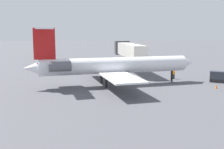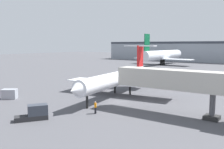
% 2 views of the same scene
% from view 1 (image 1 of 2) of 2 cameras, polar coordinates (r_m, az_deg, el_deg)
% --- Properties ---
extents(ground_plane, '(400.00, 400.00, 0.10)m').
position_cam_1_polar(ground_plane, '(47.62, 4.93, -1.62)').
color(ground_plane, '#4C4C51').
extents(regional_jet, '(21.92, 28.33, 9.18)m').
position_cam_1_polar(regional_jet, '(44.16, -0.42, 1.96)').
color(regional_jet, white).
rests_on(regional_jet, ground_plane).
extents(jet_bridge, '(18.44, 3.58, 6.31)m').
position_cam_1_polar(jet_bridge, '(59.71, 3.40, 5.10)').
color(jet_bridge, '#B7B2A8').
rests_on(jet_bridge, ground_plane).
extents(ground_crew_marshaller, '(0.43, 0.48, 1.69)m').
position_cam_1_polar(ground_crew_marshaller, '(51.61, 12.66, 0.05)').
color(ground_crew_marshaller, black).
rests_on(ground_crew_marshaller, ground_plane).
extents(baggage_tug_trailing, '(3.35, 4.12, 1.90)m').
position_cam_1_polar(baggage_tug_trailing, '(50.45, 21.41, -0.59)').
color(baggage_tug_trailing, '#262628').
rests_on(baggage_tug_trailing, ground_plane).
extents(traffic_cone_near, '(0.36, 0.36, 0.55)m').
position_cam_1_polar(traffic_cone_near, '(45.08, 20.78, -2.37)').
color(traffic_cone_near, orange).
rests_on(traffic_cone_near, ground_plane).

